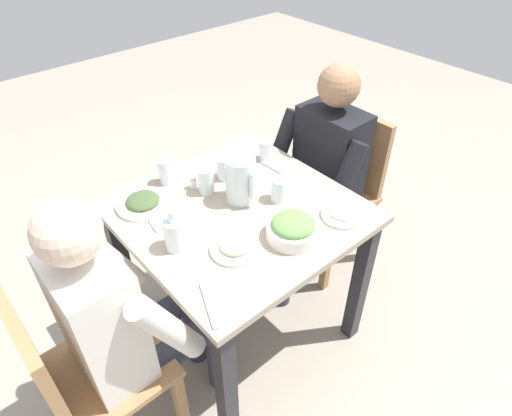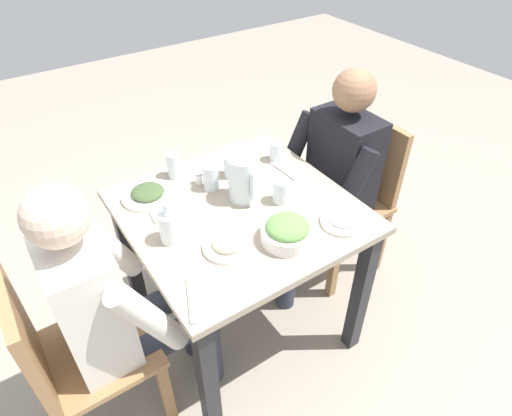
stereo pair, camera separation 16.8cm
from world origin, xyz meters
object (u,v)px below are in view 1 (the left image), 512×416
Objects in this scene: water_glass_far_right at (279,189)px; salt_shaker at (193,182)px; water_glass_far_left at (166,171)px; chair_far at (340,183)px; plate_dolmas at (143,202)px; diner_far at (316,175)px; salad_bowl at (293,228)px; water_glass_center at (225,168)px; dining_table at (239,234)px; water_glass_near_left at (266,150)px; plate_yoghurt at (343,213)px; diner_near at (128,315)px; oil_carafe at (175,235)px; chair_near at (81,374)px; water_pitcher at (241,179)px; plate_beans at (235,247)px; water_glass_by_pitcher at (206,181)px.

salt_shaker is (-0.29, -0.22, -0.02)m from water_glass_far_right.
water_glass_far_right is at bearing 34.78° from water_glass_far_left.
plate_dolmas is at bearing -100.59° from chair_far.
diner_far reaches higher than chair_far.
plate_dolmas is 2.19× the size of water_glass_far_right.
chair_far is at bearing 115.18° from salad_bowl.
chair_far is 3.99× the size of plate_dolmas.
dining_table is at bearing -25.01° from water_glass_center.
water_glass_near_left is at bearing 121.33° from dining_table.
dining_table is 5.06× the size of plate_yoghurt.
chair_far is at bearing 78.91° from water_glass_center.
diner_far is at bearing 97.72° from diner_near.
oil_carafe is at bearing -27.48° from water_glass_far_left.
plate_dolmas is at bearing -134.77° from dining_table.
diner_far is 10.34× the size of water_glass_far_left.
chair_near is at bearing -57.24° from water_glass_far_left.
water_glass_far_left reaches higher than water_glass_far_right.
chair_far is 4.47× the size of salad_bowl.
water_glass_far_left is (-0.40, -0.28, 0.01)m from water_glass_far_right.
oil_carafe reaches higher than chair_far.
water_pitcher is 0.36m from oil_carafe.
water_glass_far_left is (-0.41, 0.44, 0.18)m from diner_near.
salt_shaker reaches higher than plate_yoghurt.
diner_near is 0.46m from plate_dolmas.
water_glass_far_right reaches higher than water_glass_near_left.
plate_beans is at bearing 43.99° from oil_carafe.
water_glass_near_left is at bearing 83.57° from plate_dolmas.
diner_near is at bearing 90.00° from chair_near.
water_glass_center is at bearing -160.17° from plate_yoghurt.
oil_carafe reaches higher than water_glass_center.
diner_far is at bearing 75.43° from salt_shaker.
water_pitcher reaches higher than oil_carafe.
diner_near is 7.04× the size of oil_carafe.
water_glass_far_right is (-0.01, 0.71, 0.18)m from diner_near.
chair_near is 1.00× the size of chair_far.
water_glass_center reaches higher than water_glass_near_left.
water_glass_by_pitcher is at bearing -171.66° from dining_table.
water_glass_near_left is at bearing 174.18° from plate_yoghurt.
chair_near is at bearing -99.32° from plate_beans.
diner_far is (-0.15, 1.10, 0.00)m from diner_near.
salad_bowl is (0.18, 0.60, 0.17)m from diner_near.
dining_table is 1.00× the size of chair_near.
water_glass_by_pitcher is (-0.13, -0.08, -0.04)m from water_pitcher.
water_glass_by_pitcher reaches higher than plate_dolmas.
chair_near is 0.97m from water_glass_far_right.
salad_bowl is 1.72× the size of water_glass_by_pitcher.
oil_carafe is (0.23, -0.40, 0.01)m from water_glass_center.
diner_near reaches higher than plate_dolmas.
salad_bowl is 0.62m from water_glass_far_left.
water_glass_far_left is at bearing -161.73° from dining_table.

